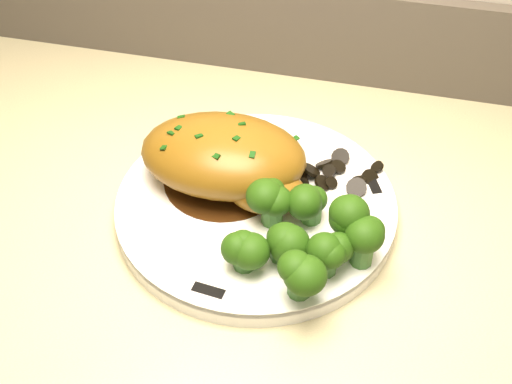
# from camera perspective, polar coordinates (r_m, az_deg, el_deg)

# --- Properties ---
(plate) EXTENTS (0.34, 0.34, 0.02)m
(plate) POSITION_cam_1_polar(r_m,az_deg,el_deg) (0.64, -0.00, -1.24)
(plate) COLOR white
(plate) RESTS_ON counter
(rim_accent_0) EXTENTS (0.02, 0.03, 0.00)m
(rim_accent_0) POSITION_cam_1_polar(r_m,az_deg,el_deg) (0.66, 10.37, 0.70)
(rim_accent_0) COLOR black
(rim_accent_0) RESTS_ON plate
(rim_accent_1) EXTENTS (0.03, 0.03, 0.00)m
(rim_accent_1) POSITION_cam_1_polar(r_m,az_deg,el_deg) (0.71, -6.33, 4.63)
(rim_accent_1) COLOR black
(rim_accent_1) RESTS_ON plate
(rim_accent_2) EXTENTS (0.03, 0.01, 0.00)m
(rim_accent_2) POSITION_cam_1_polar(r_m,az_deg,el_deg) (0.56, -4.25, -8.74)
(rim_accent_2) COLOR black
(rim_accent_2) RESTS_ON plate
(gravy_pool) EXTENTS (0.12, 0.12, 0.00)m
(gravy_pool) POSITION_cam_1_polar(r_m,az_deg,el_deg) (0.66, -2.84, 1.16)
(gravy_pool) COLOR #331A09
(gravy_pool) RESTS_ON plate
(chicken_breast) EXTENTS (0.18, 0.12, 0.06)m
(chicken_breast) POSITION_cam_1_polar(r_m,az_deg,el_deg) (0.63, -2.50, 2.95)
(chicken_breast) COLOR #8A5D17
(chicken_breast) RESTS_ON plate
(mushroom_pile) EXTENTS (0.08, 0.06, 0.02)m
(mushroom_pile) POSITION_cam_1_polar(r_m,az_deg,el_deg) (0.66, 7.42, 1.22)
(mushroom_pile) COLOR black
(mushroom_pile) RESTS_ON plate
(broccoli_florets) EXTENTS (0.13, 0.12, 0.05)m
(broccoli_florets) POSITION_cam_1_polar(r_m,az_deg,el_deg) (0.57, 4.47, -3.67)
(broccoli_florets) COLOR #3E7130
(broccoli_florets) RESTS_ON plate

